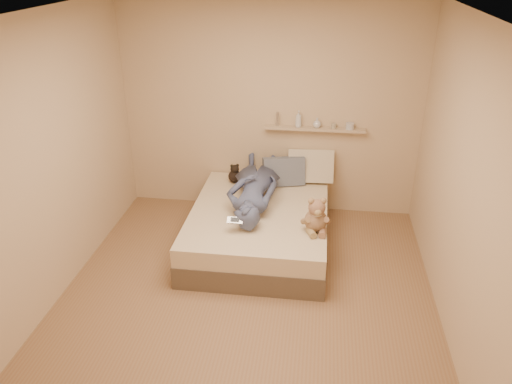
# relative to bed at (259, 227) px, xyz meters

# --- Properties ---
(room) EXTENTS (3.80, 3.80, 3.80)m
(room) POSITION_rel_bed_xyz_m (0.00, -0.93, 1.08)
(room) COLOR olive
(room) RESTS_ON ground
(bed) EXTENTS (1.50, 1.90, 0.45)m
(bed) POSITION_rel_bed_xyz_m (0.00, 0.00, 0.00)
(bed) COLOR brown
(bed) RESTS_ON floor
(game_console) EXTENTS (0.16, 0.07, 0.06)m
(game_console) POSITION_rel_bed_xyz_m (-0.18, -0.53, 0.37)
(game_console) COLOR #B2B5B9
(game_console) RESTS_ON bed
(teddy_bear) EXTENTS (0.31, 0.31, 0.38)m
(teddy_bear) POSITION_rel_bed_xyz_m (0.63, -0.39, 0.38)
(teddy_bear) COLOR #957151
(teddy_bear) RESTS_ON bed
(dark_plush) EXTENTS (0.16, 0.16, 0.24)m
(dark_plush) POSITION_rel_bed_xyz_m (-0.39, 0.66, 0.33)
(dark_plush) COLOR black
(dark_plush) RESTS_ON bed
(pillow_cream) EXTENTS (0.57, 0.31, 0.43)m
(pillow_cream) POSITION_rel_bed_xyz_m (0.53, 0.83, 0.43)
(pillow_cream) COLOR beige
(pillow_cream) RESTS_ON bed
(pillow_grey) EXTENTS (0.53, 0.32, 0.36)m
(pillow_grey) POSITION_rel_bed_xyz_m (0.21, 0.69, 0.40)
(pillow_grey) COLOR slate
(pillow_grey) RESTS_ON bed
(person) EXTENTS (0.56, 1.51, 0.36)m
(person) POSITION_rel_bed_xyz_m (-0.08, 0.20, 0.41)
(person) COLOR #454A6D
(person) RESTS_ON bed
(wall_shelf) EXTENTS (1.20, 0.12, 0.03)m
(wall_shelf) POSITION_rel_bed_xyz_m (0.55, 0.91, 0.88)
(wall_shelf) COLOR tan
(wall_shelf) RESTS_ON wall_back
(shelf_bottles) EXTENTS (0.93, 0.13, 0.20)m
(shelf_bottles) POSITION_rel_bed_xyz_m (0.57, 0.91, 0.96)
(shelf_bottles) COLOR #BBBCBF
(shelf_bottles) RESTS_ON wall_shelf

